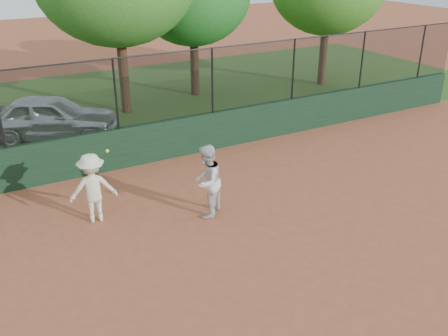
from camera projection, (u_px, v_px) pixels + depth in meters
ground at (242, 270)px, 10.03m from camera, size 80.00×80.00×0.00m
back_wall at (137, 145)px, 14.56m from camera, size 26.00×0.20×1.20m
grass_strip at (86, 110)px, 19.59m from camera, size 36.00×12.00×0.01m
parked_car at (52, 117)px, 16.49m from camera, size 4.59×3.46×1.46m
player_second at (207, 181)px, 11.69m from camera, size 1.10×1.08×1.79m
player_main at (93, 188)px, 11.49m from camera, size 1.18×0.81×1.81m
fence_assembly at (132, 91)px, 13.87m from camera, size 26.00×0.06×2.00m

